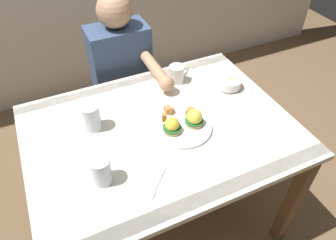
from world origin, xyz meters
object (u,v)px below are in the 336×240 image
object	(u,v)px
water_glass_far	(92,119)
diner_person	(124,75)
fruit_bowl	(229,83)
eggs_benedict_plate	(183,124)
fork	(156,185)
dining_table	(161,144)
coffee_mug	(177,73)
water_glass_near	(102,172)

from	to	relation	value
water_glass_far	diner_person	size ratio (longest dim) A/B	0.11
diner_person	fruit_bowl	bearing A→B (deg)	-47.37
eggs_benedict_plate	fork	world-z (taller)	eggs_benedict_plate
dining_table	eggs_benedict_plate	xyz separation A→B (m)	(0.09, -0.04, 0.13)
fork	coffee_mug	bearing A→B (deg)	57.46
dining_table	water_glass_far	size ratio (longest dim) A/B	9.55
eggs_benedict_plate	coffee_mug	xyz separation A→B (m)	(0.13, 0.34, 0.02)
fork	diner_person	xyz separation A→B (m)	(0.16, 0.88, -0.09)
coffee_mug	diner_person	world-z (taller)	diner_person
coffee_mug	water_glass_far	xyz separation A→B (m)	(-0.50, -0.17, 0.00)
water_glass_far	dining_table	bearing A→B (deg)	-26.09
dining_table	fork	xyz separation A→B (m)	(-0.14, -0.28, 0.11)
fork	water_glass_far	xyz separation A→B (m)	(-0.13, 0.41, 0.05)
fork	water_glass_near	world-z (taller)	water_glass_near
eggs_benedict_plate	water_glass_near	bearing A→B (deg)	-162.09
coffee_mug	fork	size ratio (longest dim) A/B	0.91
water_glass_near	diner_person	world-z (taller)	diner_person
fruit_bowl	water_glass_far	size ratio (longest dim) A/B	0.95
coffee_mug	water_glass_near	distance (m)	0.72
dining_table	water_glass_far	distance (m)	0.35
water_glass_far	eggs_benedict_plate	bearing A→B (deg)	-24.95
coffee_mug	dining_table	bearing A→B (deg)	-127.04
eggs_benedict_plate	water_glass_far	size ratio (longest dim) A/B	2.15
coffee_mug	water_glass_far	distance (m)	0.53
eggs_benedict_plate	fork	bearing A→B (deg)	-134.23
eggs_benedict_plate	water_glass_near	xyz separation A→B (m)	(-0.41, -0.13, 0.02)
fork	water_glass_near	bearing A→B (deg)	148.77
fruit_bowl	coffee_mug	distance (m)	0.28
diner_person	coffee_mug	bearing A→B (deg)	-55.09
water_glass_near	water_glass_far	bearing A→B (deg)	82.02
dining_table	diner_person	distance (m)	0.60
coffee_mug	fork	xyz separation A→B (m)	(-0.37, -0.58, -0.05)
diner_person	fork	bearing A→B (deg)	-100.25
fork	diner_person	bearing A→B (deg)	79.75
fork	water_glass_near	xyz separation A→B (m)	(-0.18, 0.11, 0.05)
coffee_mug	fork	distance (m)	0.69
water_glass_near	fork	bearing A→B (deg)	-31.23
dining_table	water_glass_near	bearing A→B (deg)	-152.04
eggs_benedict_plate	fork	size ratio (longest dim) A/B	2.20
eggs_benedict_plate	water_glass_far	distance (m)	0.41
fork	diner_person	size ratio (longest dim) A/B	0.11
coffee_mug	diner_person	bearing A→B (deg)	124.91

